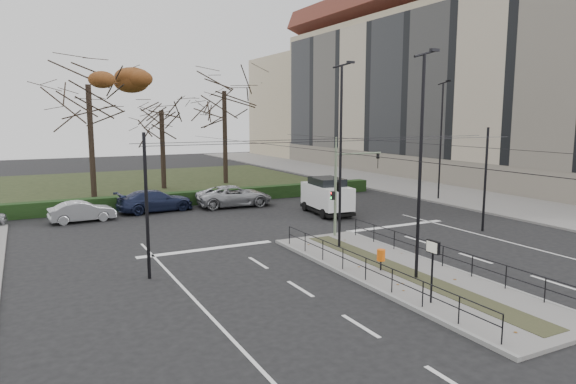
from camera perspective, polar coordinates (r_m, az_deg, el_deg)
name	(u,v)px	position (r m, az deg, el deg)	size (l,w,h in m)	color
ground	(368,261)	(24.25, 8.93, -7.53)	(140.00, 140.00, 0.00)	black
median_island	(404,274)	(22.36, 12.76, -8.84)	(4.40, 15.00, 0.14)	slate
sidewalk_east	(384,182)	(52.15, 10.63, 1.07)	(8.00, 90.00, 0.14)	slate
park	(118,185)	(51.77, -18.35, 0.71)	(38.00, 26.00, 0.10)	black
hedge	(149,201)	(38.66, -15.21, -0.98)	(38.00, 1.00, 1.00)	black
apartment_block	(449,81)	(59.92, 17.42, 11.67)	(13.09, 52.10, 21.64)	tan
median_railing	(406,253)	(22.03, 13.00, -6.65)	(4.14, 13.24, 0.92)	black
catenary	(350,183)	(24.86, 6.90, 0.96)	(20.00, 34.00, 6.00)	black
traffic_light	(340,184)	(28.01, 5.79, 0.84)	(3.28, 1.88, 4.82)	slate
litter_bin	(381,255)	(22.22, 10.29, -6.95)	(0.35, 0.35, 0.90)	black
info_panel	(433,254)	(18.59, 15.78, -6.67)	(0.13, 0.58, 2.23)	black
streetlamp_median_near	(421,164)	(20.83, 14.52, 2.98)	(0.76, 0.15, 9.06)	black
streetlamp_median_far	(341,155)	(25.22, 5.90, 4.16)	(0.76, 0.16, 9.10)	black
streetlamp_sidewalk	(441,139)	(42.09, 16.63, 5.65)	(0.77, 0.16, 9.24)	black
parked_car_second	(82,211)	(34.93, -21.91, -2.02)	(1.39, 3.99, 1.31)	#9C9EA3
parked_car_third	(155,201)	(37.05, -14.54, -0.94)	(2.14, 5.26, 1.53)	#1B2341
parked_car_fourth	(235,196)	(38.15, -5.96, -0.44)	(2.56, 5.56, 1.54)	#9C9EA3
white_van	(327,195)	(35.02, 4.34, -0.35)	(2.55, 4.88, 2.49)	white
rust_tree	(88,85)	(44.29, -21.34, 11.06)	(9.48, 9.48, 11.84)	black
bare_tree_center	(224,98)	(50.58, -7.10, 10.34)	(7.52, 7.52, 11.85)	black
bare_tree_near	(162,116)	(47.82, -13.88, 8.18)	(5.66, 5.66, 9.35)	black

